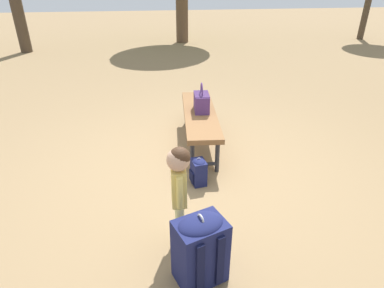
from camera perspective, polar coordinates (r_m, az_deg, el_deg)
name	(u,v)px	position (r m, az deg, el deg)	size (l,w,h in m)	color
ground_plane	(194,171)	(3.70, 0.44, -4.88)	(40.00, 40.00, 0.00)	#8C704C
park_bench	(200,116)	(4.14, 1.41, 4.94)	(1.63, 0.55, 0.45)	brown
handbag	(201,101)	(4.12, 1.69, 7.54)	(0.34, 0.21, 0.37)	#4C2D66
child_standing	(179,182)	(2.49, -2.31, -6.68)	(0.24, 0.18, 0.88)	#CCCC8C
backpack_large	(200,248)	(2.37, 1.45, -17.83)	(0.37, 0.41, 0.58)	#191E4C
backpack_small	(199,171)	(3.42, 1.16, -4.72)	(0.20, 0.18, 0.31)	#191E4C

